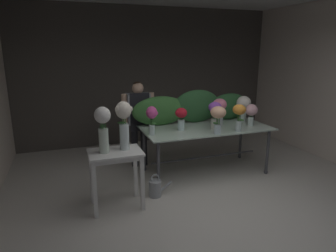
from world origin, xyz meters
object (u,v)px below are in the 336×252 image
Objects in this scene: vase_violet_hydrangea at (215,112)px; vase_peach_ranunculus at (218,116)px; vase_rosy_freesia at (220,110)px; vase_crimson_lilies at (181,117)px; vase_white_roses_tall at (103,127)px; watering_can at (155,188)px; vase_sunset_roses at (239,114)px; side_table_white at (116,160)px; florist at (139,116)px; vase_blush_peonies at (251,112)px; vase_ivory_anemones at (243,105)px; vase_fuchsia_stock at (152,117)px; vase_cream_lisianthus_tall at (124,121)px; display_table_glass at (206,133)px.

vase_peach_ranunculus is at bearing -107.43° from vase_violet_hydrangea.
vase_crimson_lilies is (-0.75, -0.11, -0.05)m from vase_rosy_freesia.
watering_can is (0.71, 0.11, -1.00)m from vase_white_roses_tall.
vase_sunset_roses is 0.39m from vase_peach_ranunculus.
vase_violet_hydrangea is 1.27× the size of watering_can.
vase_white_roses_tall is at bearing 179.85° from side_table_white.
vase_violet_hydrangea is (1.07, -0.81, 0.15)m from florist.
vase_crimson_lilies is at bearing 175.21° from vase_blush_peonies.
vase_rosy_freesia is 1.30× the size of watering_can.
side_table_white is 1.82× the size of vase_sunset_roses.
vase_violet_hydrangea is 1.03× the size of vase_peach_ranunculus.
vase_crimson_lilies is (0.53, -0.69, 0.08)m from florist.
vase_ivory_anemones is 1.05× the size of vase_fuchsia_stock.
vase_ivory_anemones is 0.72× the size of vase_cream_lisianthus_tall.
vase_blush_peonies is (1.78, -0.79, 0.10)m from florist.
vase_blush_peonies is at bearing 12.14° from vase_cream_lisianthus_tall.
watering_can is (0.57, 0.11, -0.54)m from side_table_white.
vase_fuchsia_stock is (-1.06, 0.01, -0.00)m from vase_violet_hydrangea.
florist reaches higher than vase_fuchsia_stock.
display_table_glass is 0.67m from vase_sunset_roses.
vase_blush_peonies reaches higher than vase_crimson_lilies.
display_table_glass is 1.94m from vase_white_roses_tall.
vase_white_roses_tall is at bearing -171.55° from watering_can.
vase_ivory_anemones reaches higher than vase_rosy_freesia.
vase_ivory_anemones reaches higher than vase_crimson_lilies.
vase_cream_lisianthus_tall is (-1.04, -0.60, 0.15)m from vase_crimson_lilies.
florist is at bearing 142.00° from vase_sunset_roses.
vase_crimson_lilies is 1.21m from watering_can.
vase_rosy_freesia is 1.29m from vase_fuchsia_stock.
vase_crimson_lilies is at bearing 11.89° from vase_fuchsia_stock.
display_table_glass is 4.84× the size of vase_fuchsia_stock.
vase_sunset_roses is (2.01, 0.27, 0.43)m from side_table_white.
vase_violet_hydrangea reaches higher than side_table_white.
florist reaches higher than vase_blush_peonies.
vase_violet_hydrangea is (0.08, -0.14, 0.38)m from display_table_glass.
vase_peach_ranunculus is at bearing 7.47° from vase_cream_lisianthus_tall.
vase_violet_hydrangea is at bearing -178.84° from vase_blush_peonies.
vase_violet_hydrangea is 1.55m from watering_can.
vase_white_roses_tall is at bearing -160.04° from vase_rosy_freesia.
vase_blush_peonies is at bearing 13.15° from watering_can.
vase_white_roses_tall reaches higher than side_table_white.
vase_fuchsia_stock is at bearing 43.13° from vase_cream_lisianthus_tall.
vase_ivory_anemones is 1.81m from vase_fuchsia_stock.
vase_rosy_freesia is 0.98× the size of vase_ivory_anemones.
vase_ivory_anemones is 1.28m from vase_crimson_lilies.
vase_sunset_roses is 0.97× the size of vase_violet_hydrangea.
side_table_white is at bearing -157.77° from display_table_glass.
florist is 4.18× the size of vase_blush_peonies.
vase_sunset_roses is 0.95× the size of vase_rosy_freesia.
display_table_glass is at bearing 22.52° from vase_cream_lisianthus_tall.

